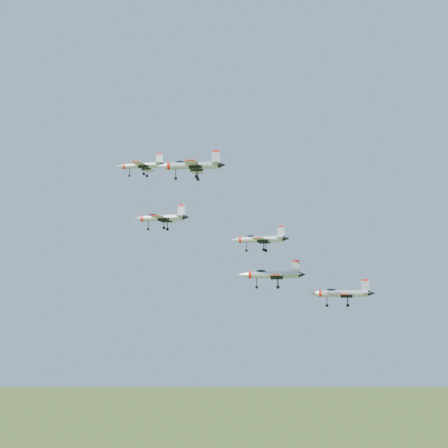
% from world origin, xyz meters
% --- Properties ---
extents(jet_lead, '(12.66, 10.58, 3.39)m').
position_xyz_m(jet_lead, '(-18.03, 8.70, 158.97)').
color(jet_lead, '#AEB3BB').
extents(jet_left_high, '(12.93, 10.77, 3.46)m').
position_xyz_m(jet_left_high, '(-9.34, 2.08, 145.22)').
color(jet_left_high, '#AEB3BB').
extents(jet_right_high, '(12.38, 10.52, 3.36)m').
position_xyz_m(jet_right_high, '(6.31, -17.26, 151.33)').
color(jet_right_high, '#AEB3BB').
extents(jet_left_low, '(13.40, 11.43, 3.66)m').
position_xyz_m(jet_left_low, '(15.16, 3.17, 132.54)').
color(jet_left_low, '#AEB3BB').
extents(jet_right_low, '(10.44, 8.67, 2.79)m').
position_xyz_m(jet_right_low, '(18.75, -16.02, 137.61)').
color(jet_right_low, '#AEB3BB').
extents(jet_trail, '(12.01, 10.08, 3.22)m').
position_xyz_m(jet_trail, '(30.11, -2.22, 128.56)').
color(jet_trail, '#AEB3BB').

